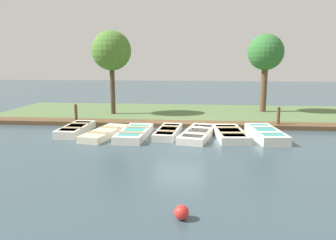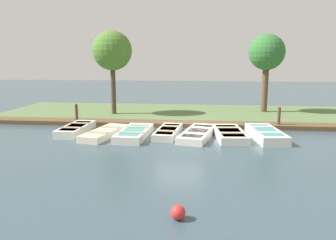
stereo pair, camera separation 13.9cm
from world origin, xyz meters
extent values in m
plane|color=#384C56|center=(0.00, 0.00, 0.00)|extent=(80.00, 80.00, 0.00)
cube|color=#567042|center=(-5.00, 0.00, 0.06)|extent=(8.00, 24.00, 0.13)
cube|color=brown|center=(-1.12, 0.00, 0.11)|extent=(1.15, 21.70, 0.23)
cube|color=silver|center=(1.11, -4.99, 0.19)|extent=(2.95, 1.06, 0.37)
cube|color=teal|center=(1.11, -4.99, 0.36)|extent=(2.41, 0.83, 0.03)
cube|color=tan|center=(1.67, -5.00, 0.38)|extent=(0.30, 0.95, 0.03)
cube|color=tan|center=(0.55, -4.99, 0.38)|extent=(0.30, 0.95, 0.03)
cube|color=beige|center=(1.63, -3.41, 0.15)|extent=(3.35, 1.58, 0.30)
cube|color=beige|center=(1.63, -3.41, 0.29)|extent=(2.74, 1.26, 0.02)
cube|color=tan|center=(2.23, -3.52, 0.31)|extent=(0.49, 0.98, 0.03)
cube|color=tan|center=(1.03, -3.30, 0.31)|extent=(0.49, 0.98, 0.03)
cube|color=silver|center=(1.64, -1.97, 0.17)|extent=(3.25, 1.33, 0.35)
cube|color=teal|center=(1.64, -1.97, 0.33)|extent=(2.66, 1.05, 0.03)
cube|color=tan|center=(2.25, -1.99, 0.36)|extent=(0.36, 1.13, 0.03)
cube|color=tan|center=(1.04, -1.94, 0.36)|extent=(0.36, 1.13, 0.03)
cube|color=beige|center=(1.09, -0.44, 0.15)|extent=(3.06, 1.20, 0.31)
cube|color=#6B7F51|center=(1.09, -0.44, 0.30)|extent=(2.50, 0.95, 0.02)
cube|color=tan|center=(1.65, -0.48, 0.32)|extent=(0.37, 0.92, 0.03)
cube|color=tan|center=(0.52, -0.39, 0.32)|extent=(0.37, 0.92, 0.03)
cube|color=silver|center=(1.33, 0.98, 0.15)|extent=(3.68, 1.86, 0.31)
cube|color=#6B7F51|center=(1.33, 0.98, 0.30)|extent=(3.01, 1.48, 0.02)
cube|color=beige|center=(1.99, 0.84, 0.32)|extent=(0.56, 1.13, 0.03)
cube|color=beige|center=(0.68, 1.11, 0.32)|extent=(0.56, 1.13, 0.03)
cube|color=silver|center=(1.30, 2.43, 0.17)|extent=(3.23, 1.55, 0.34)
cube|color=#994C33|center=(1.30, 2.43, 0.33)|extent=(2.64, 1.22, 0.03)
cube|color=tan|center=(1.89, 2.49, 0.36)|extent=(0.42, 1.17, 0.03)
cube|color=tan|center=(0.71, 2.37, 0.36)|extent=(0.42, 1.17, 0.03)
cube|color=silver|center=(1.29, 4.07, 0.20)|extent=(3.33, 1.53, 0.40)
cube|color=teal|center=(1.29, 4.07, 0.39)|extent=(2.73, 1.20, 0.03)
cube|color=beige|center=(1.89, 4.14, 0.42)|extent=(0.44, 1.11, 0.03)
cube|color=beige|center=(0.68, 4.00, 0.42)|extent=(0.44, 1.11, 0.03)
cylinder|color=brown|center=(-1.01, -5.78, 0.53)|extent=(0.16, 0.16, 1.06)
sphere|color=brown|center=(-1.01, -5.78, 1.09)|extent=(0.15, 0.15, 0.15)
cylinder|color=brown|center=(-1.01, 5.12, 0.53)|extent=(0.16, 0.16, 1.06)
sphere|color=brown|center=(-1.01, 5.12, 1.09)|extent=(0.15, 0.15, 0.15)
sphere|color=red|center=(9.43, 0.68, 0.17)|extent=(0.34, 0.34, 0.34)
cylinder|color=#4C3828|center=(-4.09, -4.51, 1.72)|extent=(0.30, 0.30, 3.43)
sphere|color=#4C7A2D|center=(-4.09, -4.51, 4.11)|extent=(2.46, 2.46, 2.46)
cylinder|color=brown|center=(-5.95, 5.24, 1.70)|extent=(0.40, 0.40, 3.40)
sphere|color=#337033|center=(-5.95, 5.24, 4.04)|extent=(2.33, 2.33, 2.33)
camera|label=1|loc=(16.27, 1.06, 3.54)|focal=35.00mm
camera|label=2|loc=(16.25, 1.20, 3.54)|focal=35.00mm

